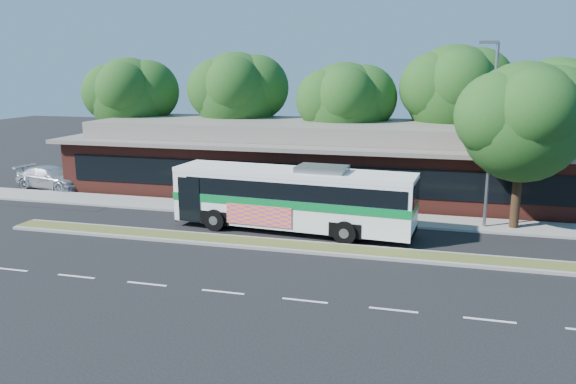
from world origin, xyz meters
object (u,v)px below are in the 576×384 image
object	(u,v)px
sedan	(51,178)
sidewalk_tree	(532,119)
lamp_post	(491,130)
transit_bus	(294,194)

from	to	relation	value
sedan	sidewalk_tree	bearing A→B (deg)	-85.70
lamp_post	transit_bus	xyz separation A→B (m)	(-9.04, -2.83, -3.06)
lamp_post	sidewalk_tree	xyz separation A→B (m)	(1.85, 0.34, 0.53)
sedan	sidewalk_tree	xyz separation A→B (m)	(28.97, -2.46, 4.70)
lamp_post	transit_bus	world-z (taller)	lamp_post
lamp_post	sidewalk_tree	bearing A→B (deg)	10.36
sedan	sidewalk_tree	size ratio (longest dim) A/B	0.62
transit_bus	sidewalk_tree	distance (m)	11.90
lamp_post	sidewalk_tree	size ratio (longest dim) A/B	1.11
lamp_post	transit_bus	bearing A→B (deg)	-162.62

